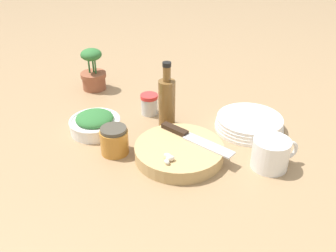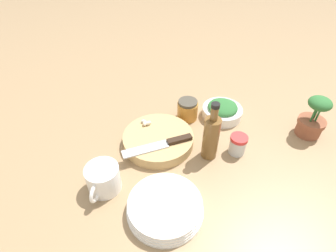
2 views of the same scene
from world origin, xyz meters
name	(u,v)px [view 1 (image 1 of 2)]	position (x,y,z in m)	size (l,w,h in m)	color
ground_plane	(156,139)	(0.00, 0.00, 0.00)	(5.00, 5.00, 0.00)	#997A56
cutting_board	(179,152)	(0.08, -0.08, 0.02)	(0.24, 0.24, 0.04)	tan
chef_knife	(191,137)	(0.11, -0.04, 0.04)	(0.21, 0.15, 0.01)	black
garlic_cloves	(169,158)	(0.06, -0.15, 0.04)	(0.03, 0.04, 0.02)	#F3DFC8
herb_bowl	(95,123)	(-0.19, 0.02, 0.03)	(0.15, 0.15, 0.06)	white
spice_jar	(149,104)	(-0.05, 0.15, 0.03)	(0.06, 0.06, 0.07)	silver
coffee_mug	(271,153)	(0.32, -0.09, 0.04)	(0.12, 0.10, 0.08)	white
plate_stack	(249,123)	(0.27, 0.10, 0.02)	(0.21, 0.21, 0.04)	white
honey_jar	(114,141)	(-0.10, -0.08, 0.04)	(0.08, 0.08, 0.08)	#BC7A2D
oil_bottle	(167,101)	(0.02, 0.09, 0.08)	(0.05, 0.05, 0.21)	brown
potted_herb	(93,72)	(-0.29, 0.31, 0.07)	(0.09, 0.09, 0.15)	#935138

